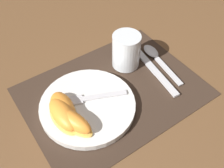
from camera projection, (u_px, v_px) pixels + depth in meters
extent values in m
plane|color=brown|center=(113.00, 92.00, 0.67)|extent=(3.00, 3.00, 0.00)
cube|color=#38281E|center=(113.00, 91.00, 0.67)|extent=(0.44, 0.33, 0.00)
cylinder|color=white|center=(88.00, 106.00, 0.63)|extent=(0.23, 0.23, 0.02)
cylinder|color=silver|center=(126.00, 51.00, 0.70)|extent=(0.08, 0.08, 0.10)
cylinder|color=orange|center=(126.00, 60.00, 0.73)|extent=(0.06, 0.06, 0.02)
cube|color=silver|center=(167.00, 85.00, 0.68)|extent=(0.03, 0.09, 0.01)
cube|color=silver|center=(145.00, 60.00, 0.75)|extent=(0.04, 0.13, 0.01)
cube|color=silver|center=(168.00, 71.00, 0.72)|extent=(0.03, 0.12, 0.01)
ellipsoid|color=silver|center=(151.00, 51.00, 0.77)|extent=(0.04, 0.06, 0.01)
cube|color=silver|center=(105.00, 96.00, 0.64)|extent=(0.11, 0.06, 0.00)
cube|color=silver|center=(69.00, 101.00, 0.63)|extent=(0.07, 0.05, 0.00)
ellipsoid|color=#F7C656|center=(63.00, 111.00, 0.61)|extent=(0.07, 0.11, 0.01)
ellipsoid|color=orange|center=(62.00, 108.00, 0.59)|extent=(0.07, 0.11, 0.03)
ellipsoid|color=#F7C656|center=(64.00, 118.00, 0.59)|extent=(0.05, 0.11, 0.01)
ellipsoid|color=orange|center=(63.00, 114.00, 0.58)|extent=(0.05, 0.10, 0.04)
ellipsoid|color=#F7C656|center=(72.00, 124.00, 0.58)|extent=(0.08, 0.12, 0.01)
ellipsoid|color=orange|center=(71.00, 120.00, 0.57)|extent=(0.07, 0.11, 0.04)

